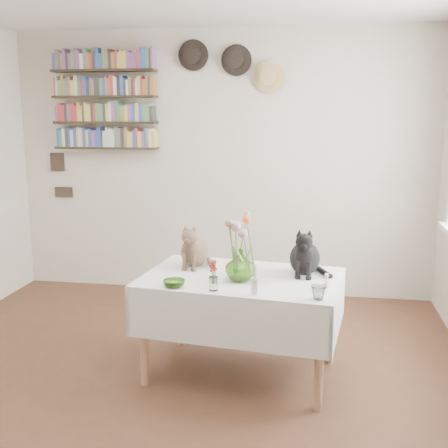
% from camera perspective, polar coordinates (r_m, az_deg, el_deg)
% --- Properties ---
extents(room, '(4.08, 4.58, 2.58)m').
position_cam_1_polar(room, '(3.18, -7.13, 2.37)').
color(room, '#58311F').
rests_on(room, ground).
extents(dining_table, '(1.37, 0.97, 0.68)m').
position_cam_1_polar(dining_table, '(3.74, 1.78, -7.82)').
color(dining_table, white).
rests_on(dining_table, room).
extents(tabby_cat, '(0.23, 0.28, 0.31)m').
position_cam_1_polar(tabby_cat, '(3.90, -3.01, -2.04)').
color(tabby_cat, brown).
rests_on(tabby_cat, dining_table).
extents(black_cat, '(0.23, 0.29, 0.33)m').
position_cam_1_polar(black_cat, '(3.75, 8.23, -2.59)').
color(black_cat, black).
rests_on(black_cat, dining_table).
extents(flower_vase, '(0.24, 0.24, 0.21)m').
position_cam_1_polar(flower_vase, '(3.57, 1.70, -4.19)').
color(flower_vase, '#75B13E').
rests_on(flower_vase, dining_table).
extents(green_bowl, '(0.14, 0.14, 0.04)m').
position_cam_1_polar(green_bowl, '(3.48, -5.10, -6.04)').
color(green_bowl, '#75B13E').
rests_on(green_bowl, dining_table).
extents(drinking_glass, '(0.11, 0.11, 0.08)m').
position_cam_1_polar(drinking_glass, '(3.28, 9.58, -6.88)').
color(drinking_glass, white).
rests_on(drinking_glass, dining_table).
extents(candlestick, '(0.05, 0.05, 0.18)m').
position_cam_1_polar(candlestick, '(3.32, 3.18, -6.16)').
color(candlestick, white).
rests_on(candlestick, dining_table).
extents(berry_jar, '(0.05, 0.05, 0.21)m').
position_cam_1_polar(berry_jar, '(3.38, -1.09, -5.22)').
color(berry_jar, white).
rests_on(berry_jar, dining_table).
extents(porcelain_figurine, '(0.05, 0.05, 0.09)m').
position_cam_1_polar(porcelain_figurine, '(3.51, 10.36, -5.73)').
color(porcelain_figurine, white).
rests_on(porcelain_figurine, dining_table).
extents(flower_bouquet, '(0.17, 0.12, 0.39)m').
position_cam_1_polar(flower_bouquet, '(3.53, 1.70, -0.39)').
color(flower_bouquet, '#4C7233').
rests_on(flower_bouquet, flower_vase).
extents(bookshelf_unit, '(1.00, 0.16, 0.91)m').
position_cam_1_polar(bookshelf_unit, '(5.55, -12.01, 12.14)').
color(bookshelf_unit, black).
rests_on(bookshelf_unit, room).
extents(wall_hats, '(0.98, 0.09, 0.48)m').
position_cam_1_polar(wall_hats, '(5.28, 0.86, 15.96)').
color(wall_hats, black).
rests_on(wall_hats, room).
extents(wall_art_plaques, '(0.21, 0.02, 0.44)m').
position_cam_1_polar(wall_art_plaques, '(5.85, -16.32, 4.84)').
color(wall_art_plaques, '#38281E').
rests_on(wall_art_plaques, room).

